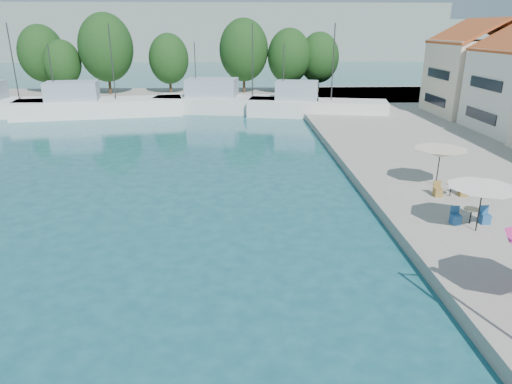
{
  "coord_description": "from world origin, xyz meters",
  "views": [
    {
      "loc": [
        -1.29,
        3.17,
        9.29
      ],
      "look_at": [
        -0.34,
        26.0,
        1.05
      ],
      "focal_mm": 32.0,
      "sensor_mm": 36.0,
      "label": 1
    }
  ],
  "objects_px": {
    "umbrella_cream": "(440,153)",
    "trawler_03": "(232,103)",
    "trawler_04": "(313,107)",
    "umbrella_white": "(482,193)",
    "trawler_02": "(95,106)"
  },
  "relations": [
    {
      "from": "umbrella_white",
      "to": "umbrella_cream",
      "type": "xyz_separation_m",
      "value": [
        0.79,
        6.27,
        0.13
      ]
    },
    {
      "from": "umbrella_cream",
      "to": "trawler_03",
      "type": "bearing_deg",
      "value": 112.75
    },
    {
      "from": "trawler_04",
      "to": "umbrella_cream",
      "type": "height_order",
      "value": "trawler_04"
    },
    {
      "from": "trawler_03",
      "to": "trawler_04",
      "type": "height_order",
      "value": "same"
    },
    {
      "from": "umbrella_white",
      "to": "umbrella_cream",
      "type": "bearing_deg",
      "value": 82.85
    },
    {
      "from": "trawler_02",
      "to": "umbrella_white",
      "type": "height_order",
      "value": "trawler_02"
    },
    {
      "from": "trawler_02",
      "to": "trawler_04",
      "type": "relative_size",
      "value": 1.19
    },
    {
      "from": "trawler_02",
      "to": "trawler_04",
      "type": "distance_m",
      "value": 24.29
    },
    {
      "from": "trawler_02",
      "to": "trawler_04",
      "type": "xyz_separation_m",
      "value": [
        24.26,
        -1.26,
        0.0
      ]
    },
    {
      "from": "trawler_04",
      "to": "umbrella_white",
      "type": "bearing_deg",
      "value": -74.55
    },
    {
      "from": "trawler_04",
      "to": "umbrella_white",
      "type": "xyz_separation_m",
      "value": [
        2.3,
        -32.0,
        1.37
      ]
    },
    {
      "from": "umbrella_white",
      "to": "trawler_02",
      "type": "bearing_deg",
      "value": 128.6
    },
    {
      "from": "trawler_03",
      "to": "umbrella_cream",
      "type": "distance_m",
      "value": 31.31
    },
    {
      "from": "trawler_02",
      "to": "trawler_04",
      "type": "bearing_deg",
      "value": -12.79
    },
    {
      "from": "trawler_03",
      "to": "trawler_04",
      "type": "relative_size",
      "value": 1.24
    }
  ]
}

